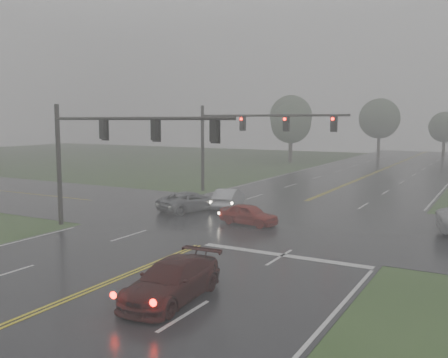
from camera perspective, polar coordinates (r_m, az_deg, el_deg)
The scene contains 13 objects.
main_road at distance 30.85m, azimuth 2.98°, elevation -5.21°, with size 18.00×160.00×0.02m, color black.
cross_street at distance 32.62m, azimuth 4.54°, elevation -4.56°, with size 120.00×14.00×0.02m, color black.
stop_bar at distance 24.09m, azimuth 6.73°, elevation -8.70°, with size 8.50×0.50×0.01m, color silver.
sedan_maroon at distance 18.44m, azimuth -5.97°, elevation -13.62°, with size 1.98×4.86×1.41m, color black.
sedan_red at distance 30.74m, azimuth 2.83°, elevation -5.26°, with size 1.50×3.73×1.27m, color maroon.
sedan_silver at distance 36.51m, azimuth 0.51°, elevation -3.31°, with size 1.49×4.27×1.41m, color #ADB0B5.
car_grey at distance 35.31m, azimuth -3.76°, elevation -3.68°, with size 2.28×4.95×1.38m, color #5C5F64.
signal_gantry_near at distance 29.21m, azimuth -13.50°, elevation 4.09°, with size 12.30×0.32×7.35m.
signal_gantry_far at distance 42.76m, azimuth 2.25°, elevation 5.41°, with size 13.40×0.39×7.65m.
tree_nw_a at distance 75.88m, azimuth 7.65°, elevation 6.31°, with size 6.03×6.03×8.86m.
tree_n_mid at distance 88.42m, azimuth 17.34°, elevation 6.61°, with size 6.79×6.79×9.98m.
tree_nw_b at distance 86.11m, azimuth 7.64°, elevation 7.11°, with size 7.18×7.18×10.54m.
tree_n_far at distance 94.02m, azimuth 23.90°, elevation 5.44°, with size 5.29×5.29×7.77m.
Camera 1 is at (13.32, -7.08, 6.44)m, focal length 40.00 mm.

